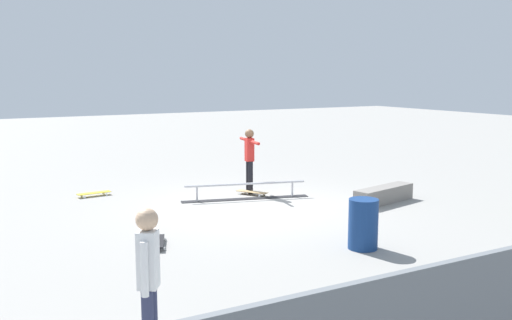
{
  "coord_description": "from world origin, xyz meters",
  "views": [
    {
      "loc": [
        5.95,
        10.92,
        2.92
      ],
      "look_at": [
        -0.3,
        -0.23,
        1.0
      ],
      "focal_mm": 40.15,
      "sensor_mm": 36.0,
      "label": 1
    }
  ],
  "objects_px": {
    "grind_rail": "(246,192)",
    "trash_bin": "(363,224)",
    "loose_skateboard_black": "(158,241)",
    "loose_skateboard_yellow": "(94,193)",
    "skate_ledge": "(384,195)",
    "skater_main": "(249,156)",
    "bystander_white_shirt": "(149,278)",
    "skateboard_main": "(252,192)"
  },
  "relations": [
    {
      "from": "grind_rail",
      "to": "trash_bin",
      "type": "relative_size",
      "value": 3.5
    },
    {
      "from": "loose_skateboard_black",
      "to": "trash_bin",
      "type": "relative_size",
      "value": 0.96
    },
    {
      "from": "loose_skateboard_yellow",
      "to": "trash_bin",
      "type": "height_order",
      "value": "trash_bin"
    },
    {
      "from": "grind_rail",
      "to": "skate_ledge",
      "type": "height_order",
      "value": "grind_rail"
    },
    {
      "from": "skate_ledge",
      "to": "skater_main",
      "type": "relative_size",
      "value": 1.1
    },
    {
      "from": "trash_bin",
      "to": "bystander_white_shirt",
      "type": "bearing_deg",
      "value": 24.48
    },
    {
      "from": "skater_main",
      "to": "loose_skateboard_black",
      "type": "height_order",
      "value": "skater_main"
    },
    {
      "from": "grind_rail",
      "to": "loose_skateboard_black",
      "type": "relative_size",
      "value": 3.67
    },
    {
      "from": "bystander_white_shirt",
      "to": "trash_bin",
      "type": "distance_m",
      "value": 4.88
    },
    {
      "from": "bystander_white_shirt",
      "to": "grind_rail",
      "type": "bearing_deg",
      "value": 177.36
    },
    {
      "from": "skater_main",
      "to": "trash_bin",
      "type": "height_order",
      "value": "skater_main"
    },
    {
      "from": "skateboard_main",
      "to": "loose_skateboard_yellow",
      "type": "xyz_separation_m",
      "value": [
        3.4,
        -1.77,
        0.0
      ]
    },
    {
      "from": "skate_ledge",
      "to": "loose_skateboard_black",
      "type": "bearing_deg",
      "value": 6.49
    },
    {
      "from": "grind_rail",
      "to": "skateboard_main",
      "type": "xyz_separation_m",
      "value": [
        -0.35,
        -0.32,
        -0.1
      ]
    },
    {
      "from": "bystander_white_shirt",
      "to": "loose_skateboard_black",
      "type": "relative_size",
      "value": 2.0
    },
    {
      "from": "grind_rail",
      "to": "skateboard_main",
      "type": "height_order",
      "value": "grind_rail"
    },
    {
      "from": "skateboard_main",
      "to": "loose_skateboard_black",
      "type": "relative_size",
      "value": 0.97
    },
    {
      "from": "grind_rail",
      "to": "skate_ledge",
      "type": "xyz_separation_m",
      "value": [
        -2.59,
        1.88,
        0.01
      ]
    },
    {
      "from": "skateboard_main",
      "to": "loose_skateboard_yellow",
      "type": "relative_size",
      "value": 0.97
    },
    {
      "from": "skateboard_main",
      "to": "bystander_white_shirt",
      "type": "relative_size",
      "value": 0.48
    },
    {
      "from": "loose_skateboard_yellow",
      "to": "trash_bin",
      "type": "distance_m",
      "value": 7.11
    },
    {
      "from": "grind_rail",
      "to": "skate_ledge",
      "type": "relative_size",
      "value": 1.71
    },
    {
      "from": "bystander_white_shirt",
      "to": "trash_bin",
      "type": "relative_size",
      "value": 1.91
    },
    {
      "from": "skate_ledge",
      "to": "loose_skateboard_black",
      "type": "relative_size",
      "value": 2.14
    },
    {
      "from": "skater_main",
      "to": "loose_skateboard_yellow",
      "type": "relative_size",
      "value": 1.96
    },
    {
      "from": "loose_skateboard_black",
      "to": "loose_skateboard_yellow",
      "type": "distance_m",
      "value": 4.61
    },
    {
      "from": "bystander_white_shirt",
      "to": "trash_bin",
      "type": "xyz_separation_m",
      "value": [
        -4.42,
        -2.01,
        -0.49
      ]
    },
    {
      "from": "bystander_white_shirt",
      "to": "loose_skateboard_yellow",
      "type": "bearing_deg",
      "value": -157.23
    },
    {
      "from": "grind_rail",
      "to": "trash_bin",
      "type": "bearing_deg",
      "value": 104.08
    },
    {
      "from": "grind_rail",
      "to": "skateboard_main",
      "type": "relative_size",
      "value": 3.79
    },
    {
      "from": "skateboard_main",
      "to": "trash_bin",
      "type": "distance_m",
      "value": 4.73
    },
    {
      "from": "skateboard_main",
      "to": "loose_skateboard_black",
      "type": "distance_m",
      "value": 4.45
    },
    {
      "from": "trash_bin",
      "to": "skateboard_main",
      "type": "bearing_deg",
      "value": -95.57
    },
    {
      "from": "grind_rail",
      "to": "loose_skateboard_black",
      "type": "height_order",
      "value": "grind_rail"
    },
    {
      "from": "grind_rail",
      "to": "loose_skateboard_yellow",
      "type": "bearing_deg",
      "value": -18.94
    },
    {
      "from": "skate_ledge",
      "to": "skater_main",
      "type": "distance_m",
      "value": 3.36
    },
    {
      "from": "skate_ledge",
      "to": "grind_rail",
      "type": "bearing_deg",
      "value": -35.97
    },
    {
      "from": "grind_rail",
      "to": "skater_main",
      "type": "xyz_separation_m",
      "value": [
        -0.41,
        -0.56,
        0.76
      ]
    },
    {
      "from": "skater_main",
      "to": "loose_skateboard_black",
      "type": "relative_size",
      "value": 1.95
    },
    {
      "from": "trash_bin",
      "to": "loose_skateboard_yellow",
      "type": "bearing_deg",
      "value": -65.54
    },
    {
      "from": "skateboard_main",
      "to": "loose_skateboard_black",
      "type": "bearing_deg",
      "value": 99.2
    },
    {
      "from": "bystander_white_shirt",
      "to": "loose_skateboard_yellow",
      "type": "height_order",
      "value": "bystander_white_shirt"
    }
  ]
}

